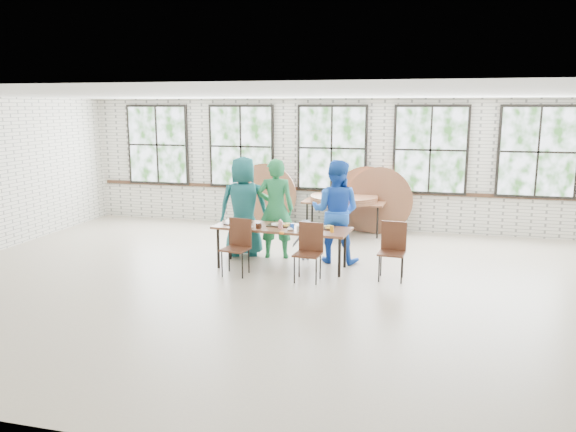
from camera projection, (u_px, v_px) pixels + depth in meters
The scene contains 13 objects.
room at pixel (332, 150), 12.90m from camera, with size 12.00×12.00×12.00m.
dining_table at pixel (282, 230), 9.85m from camera, with size 2.46×0.99×0.74m.
chair_near_left at pixel (238, 242), 9.53m from camera, with size 0.48×0.47×0.95m.
chair_near_right at pixel (309, 247), 9.20m from camera, with size 0.45×0.44×0.95m.
chair_spare at pixel (393, 246), 9.27m from camera, with size 0.45×0.44×0.95m.
adult_teal at pixel (244, 206), 10.64m from camera, with size 0.93×0.61×1.91m, color #1D5D6F.
adult_green at pixel (276, 209), 10.49m from camera, with size 0.69×0.45×1.88m, color #1F7740.
toddler at pixel (306, 240), 10.46m from camera, with size 0.49×0.28×0.75m, color #111938.
adult_blue at pixel (336, 211), 10.21m from camera, with size 0.91×0.71×1.88m, color blue.
storage_table at pixel (344, 204), 12.51m from camera, with size 1.83×0.83×0.74m.
tabletop_clutter at pixel (285, 226), 9.77m from camera, with size 2.01×0.58×0.11m.
round_tops_stacked at pixel (344, 198), 12.49m from camera, with size 1.50×1.50×0.13m.
round_tops_leaning at pixel (317, 198), 12.95m from camera, with size 4.21×0.38×1.50m.
Camera 1 is at (2.26, -8.36, 2.83)m, focal length 35.00 mm.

